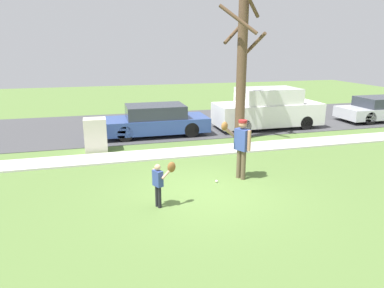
{
  "coord_description": "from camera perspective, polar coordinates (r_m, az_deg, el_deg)",
  "views": [
    {
      "loc": [
        -2.67,
        -8.36,
        3.77
      ],
      "look_at": [
        -0.08,
        1.25,
        1.0
      ],
      "focal_mm": 32.92,
      "sensor_mm": 36.0,
      "label": 1
    }
  ],
  "objects": [
    {
      "name": "parked_van_white",
      "position": [
        17.09,
        12.13,
        5.54
      ],
      "size": [
        5.0,
        1.95,
        1.88
      ],
      "rotation": [
        0.0,
        0.0,
        3.14
      ],
      "color": "silver",
      "rests_on": "road_surface"
    },
    {
      "name": "person_child",
      "position": [
        8.46,
        -5.05,
        -5.62
      ],
      "size": [
        0.59,
        0.36,
        1.13
      ],
      "rotation": [
        0.0,
        0.0,
        0.44
      ],
      "color": "black",
      "rests_on": "ground"
    },
    {
      "name": "utility_cabinet",
      "position": [
        13.42,
        -15.36,
        1.41
      ],
      "size": [
        0.8,
        0.65,
        1.24
      ],
      "primitive_type": "cube",
      "color": "beige",
      "rests_on": "ground"
    },
    {
      "name": "parked_wagon_blue",
      "position": [
        15.38,
        -5.92,
        3.8
      ],
      "size": [
        4.5,
        1.8,
        1.33
      ],
      "rotation": [
        0.0,
        0.0,
        3.14
      ],
      "color": "#2D478C",
      "rests_on": "road_surface"
    },
    {
      "name": "parked_sedan_silver",
      "position": [
        20.97,
        28.42,
        5.04
      ],
      "size": [
        4.6,
        1.8,
        1.23
      ],
      "rotation": [
        0.0,
        0.0,
        3.14
      ],
      "color": "silver",
      "rests_on": "road_surface"
    },
    {
      "name": "ground_plane",
      "position": [
        12.73,
        -2.29,
        -1.69
      ],
      "size": [
        48.0,
        48.0,
        0.0
      ],
      "primitive_type": "plane",
      "color": "#567538"
    },
    {
      "name": "sidewalk_strip",
      "position": [
        12.82,
        -2.39,
        -1.43
      ],
      "size": [
        36.0,
        1.2,
        0.06
      ],
      "primitive_type": "cube",
      "color": "beige",
      "rests_on": "ground"
    },
    {
      "name": "street_tree_near",
      "position": [
        14.51,
        8.08,
        12.71
      ],
      "size": [
        1.85,
        1.89,
        5.85
      ],
      "color": "brown",
      "rests_on": "ground"
    },
    {
      "name": "person_adult",
      "position": [
        10.2,
        7.88,
        0.2
      ],
      "size": [
        0.86,
        0.57,
        1.76
      ],
      "rotation": [
        0.0,
        0.0,
        -2.7
      ],
      "color": "brown",
      "rests_on": "ground"
    },
    {
      "name": "baseball",
      "position": [
        10.17,
        4.0,
        -6.02
      ],
      "size": [
        0.07,
        0.07,
        0.07
      ],
      "primitive_type": "sphere",
      "color": "white",
      "rests_on": "ground"
    },
    {
      "name": "road_surface",
      "position": [
        17.58,
        -6.0,
        3.11
      ],
      "size": [
        36.0,
        6.8,
        0.02
      ],
      "primitive_type": "cube",
      "color": "#424244",
      "rests_on": "ground"
    }
  ]
}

